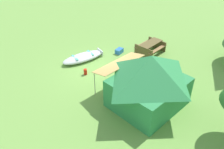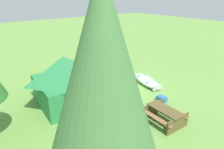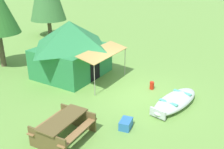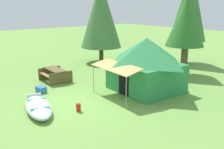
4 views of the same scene
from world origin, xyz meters
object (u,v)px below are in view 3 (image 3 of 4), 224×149
Objects in this scene: beached_rowboat at (175,101)px; cooler_box at (126,124)px; picnic_table at (64,126)px; fuel_can at (152,85)px; canvas_cabin_tent at (71,48)px.

cooler_box is at bearing 152.96° from beached_rowboat.
picnic_table is at bearing 132.48° from cooler_box.
picnic_table is at bearing 163.57° from fuel_can.
cooler_box is at bearing -125.99° from canvas_cabin_tent.
beached_rowboat is at bearing -99.42° from canvas_cabin_tent.
picnic_table is 4.97m from fuel_can.
beached_rowboat is 0.70× the size of canvas_cabin_tent.
cooler_box is at bearing -177.42° from fuel_can.
picnic_table reaches higher than fuel_can.
fuel_can is at bearing 2.58° from cooler_box.
beached_rowboat reaches higher than cooler_box.
canvas_cabin_tent is 2.33× the size of picnic_table.
cooler_box is 3.34m from fuel_can.
beached_rowboat is 5.41× the size of cooler_box.
canvas_cabin_tent reaches higher than picnic_table.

